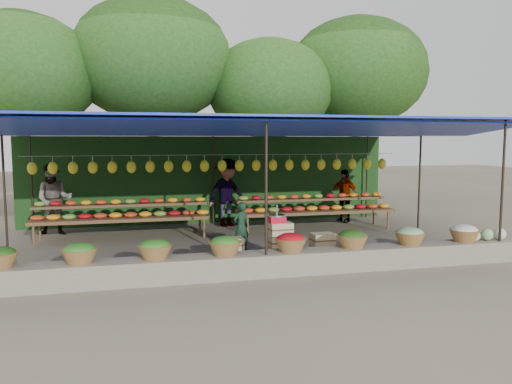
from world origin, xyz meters
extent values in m
plane|color=#635C49|center=(0.00, 0.00, 0.00)|extent=(60.00, 60.00, 0.00)
cube|color=#6E6A58|center=(0.00, -2.75, 0.20)|extent=(10.60, 0.55, 0.40)
cylinder|color=black|center=(0.00, -2.90, 1.40)|extent=(0.05, 0.05, 2.80)
cylinder|color=black|center=(4.80, -2.90, 1.40)|extent=(0.05, 0.05, 2.80)
cylinder|color=black|center=(-4.80, 0.00, 1.40)|extent=(0.05, 0.05, 2.80)
cylinder|color=black|center=(4.80, 0.00, 1.40)|extent=(0.05, 0.05, 2.80)
cylinder|color=black|center=(-4.80, 2.90, 1.40)|extent=(0.05, 0.05, 2.80)
cylinder|color=black|center=(0.00, 2.90, 1.40)|extent=(0.05, 0.05, 2.80)
cylinder|color=black|center=(4.80, 2.90, 1.40)|extent=(0.05, 0.05, 2.80)
cube|color=#182FB6|center=(0.00, 0.00, 2.80)|extent=(10.80, 6.60, 0.04)
cube|color=#182FB6|center=(0.00, -2.00, 2.62)|extent=(10.80, 2.19, 0.26)
cube|color=#182FB6|center=(0.00, 2.00, 2.62)|extent=(10.80, 2.19, 0.26)
cylinder|color=#ABAAB0|center=(0.00, 1.40, 2.02)|extent=(9.60, 0.01, 0.01)
ellipsoid|color=yellow|center=(-4.50, 1.40, 1.74)|extent=(0.23, 0.17, 0.30)
ellipsoid|color=yellow|center=(-4.05, 1.40, 1.74)|extent=(0.23, 0.17, 0.30)
ellipsoid|color=yellow|center=(-3.60, 1.40, 1.74)|extent=(0.23, 0.17, 0.30)
ellipsoid|color=yellow|center=(-3.15, 1.40, 1.74)|extent=(0.23, 0.17, 0.30)
ellipsoid|color=yellow|center=(-2.70, 1.40, 1.74)|extent=(0.23, 0.17, 0.30)
ellipsoid|color=yellow|center=(-2.25, 1.40, 1.74)|extent=(0.23, 0.17, 0.30)
ellipsoid|color=yellow|center=(-1.80, 1.40, 1.74)|extent=(0.23, 0.17, 0.30)
ellipsoid|color=yellow|center=(-1.35, 1.40, 1.74)|extent=(0.23, 0.17, 0.30)
ellipsoid|color=yellow|center=(-0.90, 1.40, 1.74)|extent=(0.23, 0.17, 0.30)
ellipsoid|color=yellow|center=(-0.45, 1.40, 1.74)|extent=(0.23, 0.17, 0.30)
ellipsoid|color=yellow|center=(0.00, 1.40, 1.74)|extent=(0.23, 0.17, 0.30)
ellipsoid|color=yellow|center=(0.45, 1.40, 1.74)|extent=(0.23, 0.17, 0.30)
ellipsoid|color=yellow|center=(0.90, 1.40, 1.74)|extent=(0.23, 0.17, 0.30)
ellipsoid|color=yellow|center=(1.35, 1.40, 1.74)|extent=(0.23, 0.17, 0.30)
ellipsoid|color=yellow|center=(1.80, 1.40, 1.74)|extent=(0.23, 0.17, 0.30)
ellipsoid|color=yellow|center=(2.25, 1.40, 1.74)|extent=(0.23, 0.17, 0.30)
ellipsoid|color=yellow|center=(2.70, 1.40, 1.74)|extent=(0.23, 0.17, 0.30)
ellipsoid|color=yellow|center=(3.15, 1.40, 1.74)|extent=(0.23, 0.17, 0.30)
ellipsoid|color=yellow|center=(3.60, 1.40, 1.74)|extent=(0.23, 0.17, 0.30)
ellipsoid|color=yellow|center=(4.05, 1.40, 1.74)|extent=(0.23, 0.17, 0.30)
ellipsoid|color=yellow|center=(4.50, 1.40, 1.74)|extent=(0.23, 0.17, 0.30)
ellipsoid|color=#30751F|center=(-3.10, -2.75, 0.62)|extent=(0.52, 0.52, 0.23)
ellipsoid|color=#30751F|center=(-1.90, -2.75, 0.62)|extent=(0.52, 0.52, 0.23)
ellipsoid|color=#30751F|center=(-0.70, -2.75, 0.62)|extent=(0.52, 0.52, 0.23)
ellipsoid|color=#AD0E15|center=(0.50, -2.75, 0.62)|extent=(0.52, 0.52, 0.23)
ellipsoid|color=#244F15|center=(1.70, -2.75, 0.62)|extent=(0.52, 0.52, 0.23)
ellipsoid|color=#83B26F|center=(2.90, -2.75, 0.62)|extent=(0.52, 0.52, 0.23)
ellipsoid|color=beige|center=(4.10, -2.75, 0.62)|extent=(0.52, 0.52, 0.23)
cube|color=#1A4117|center=(0.00, 3.15, 1.25)|extent=(10.60, 0.06, 2.50)
cylinder|color=#3A1E15|center=(-5.50, 5.80, 1.98)|extent=(0.36, 0.36, 3.97)
ellipsoid|color=#1A3D10|center=(-5.50, 5.80, 4.46)|extent=(4.77, 4.77, 3.69)
cylinder|color=#3A1E15|center=(-1.50, 6.20, 2.24)|extent=(0.36, 0.36, 4.48)
ellipsoid|color=#1A3D10|center=(-1.50, 6.20, 5.04)|extent=(5.39, 5.39, 4.17)
cylinder|color=#3A1E15|center=(2.50, 5.90, 1.86)|extent=(0.36, 0.36, 3.71)
ellipsoid|color=#1A3D10|center=(2.50, 5.90, 4.18)|extent=(4.47, 4.47, 3.45)
cylinder|color=#3A1E15|center=(6.00, 6.30, 2.18)|extent=(0.36, 0.36, 4.35)
ellipsoid|color=#1A3D10|center=(6.00, 6.30, 4.90)|extent=(5.24, 5.24, 4.05)
cube|color=#513E20|center=(-2.50, 1.30, 0.50)|extent=(4.20, 0.95, 0.08)
cube|color=#513E20|center=(-2.50, 1.60, 0.78)|extent=(4.20, 0.35, 0.06)
cylinder|color=#513E20|center=(-4.45, 0.90, 0.25)|extent=(0.06, 0.06, 0.50)
cylinder|color=#513E20|center=(-0.55, 0.90, 0.25)|extent=(0.06, 0.06, 0.50)
cylinder|color=#513E20|center=(-4.45, 1.70, 0.25)|extent=(0.06, 0.06, 0.50)
cylinder|color=#513E20|center=(-0.55, 1.70, 0.25)|extent=(0.06, 0.06, 0.50)
ellipsoid|color=#C63F1C|center=(-4.40, 1.15, 0.60)|extent=(0.31, 0.26, 0.13)
ellipsoid|color=#76A633|center=(-4.40, 1.60, 0.87)|extent=(0.26, 0.22, 0.12)
ellipsoid|color=#FEA016|center=(-4.05, 1.15, 0.60)|extent=(0.31, 0.26, 0.13)
ellipsoid|color=#AD0E15|center=(-4.05, 1.60, 0.87)|extent=(0.26, 0.22, 0.12)
ellipsoid|color=#76A633|center=(-3.70, 1.15, 0.60)|extent=(0.31, 0.26, 0.13)
ellipsoid|color=#C63F1C|center=(-3.70, 1.60, 0.87)|extent=(0.26, 0.22, 0.12)
ellipsoid|color=#AD0E15|center=(-3.35, 1.15, 0.60)|extent=(0.31, 0.26, 0.13)
ellipsoid|color=#FEA016|center=(-3.35, 1.60, 0.87)|extent=(0.26, 0.22, 0.12)
ellipsoid|color=#C63F1C|center=(-3.00, 1.15, 0.60)|extent=(0.31, 0.26, 0.13)
ellipsoid|color=#C63F1C|center=(-3.00, 1.60, 0.87)|extent=(0.26, 0.22, 0.12)
ellipsoid|color=#FEA016|center=(-2.65, 1.15, 0.60)|extent=(0.31, 0.26, 0.13)
ellipsoid|color=#FEA016|center=(-2.65, 1.60, 0.87)|extent=(0.26, 0.22, 0.12)
ellipsoid|color=#C63F1C|center=(-2.30, 1.15, 0.60)|extent=(0.31, 0.26, 0.13)
ellipsoid|color=#76A633|center=(-2.30, 1.60, 0.87)|extent=(0.26, 0.22, 0.12)
ellipsoid|color=#FEA016|center=(-1.95, 1.15, 0.60)|extent=(0.31, 0.26, 0.13)
ellipsoid|color=#AD0E15|center=(-1.95, 1.60, 0.87)|extent=(0.26, 0.22, 0.12)
ellipsoid|color=#76A633|center=(-1.60, 1.15, 0.60)|extent=(0.31, 0.26, 0.13)
ellipsoid|color=#C63F1C|center=(-1.60, 1.60, 0.87)|extent=(0.26, 0.22, 0.12)
ellipsoid|color=#AD0E15|center=(-1.25, 1.15, 0.60)|extent=(0.31, 0.26, 0.13)
ellipsoid|color=#FEA016|center=(-1.25, 1.60, 0.87)|extent=(0.26, 0.22, 0.12)
ellipsoid|color=#C63F1C|center=(-0.90, 1.15, 0.60)|extent=(0.31, 0.26, 0.13)
ellipsoid|color=#C63F1C|center=(-0.90, 1.60, 0.87)|extent=(0.26, 0.22, 0.12)
ellipsoid|color=#FEA016|center=(-0.55, 1.15, 0.60)|extent=(0.31, 0.26, 0.13)
ellipsoid|color=#FEA016|center=(-0.55, 1.60, 0.87)|extent=(0.26, 0.22, 0.12)
cube|color=#513E20|center=(2.50, 1.30, 0.50)|extent=(4.20, 0.95, 0.08)
cube|color=#513E20|center=(2.50, 1.60, 0.78)|extent=(4.20, 0.35, 0.06)
cylinder|color=#513E20|center=(0.55, 0.90, 0.25)|extent=(0.06, 0.06, 0.50)
cylinder|color=#513E20|center=(4.45, 0.90, 0.25)|extent=(0.06, 0.06, 0.50)
cylinder|color=#513E20|center=(0.55, 1.70, 0.25)|extent=(0.06, 0.06, 0.50)
cylinder|color=#513E20|center=(4.45, 1.70, 0.25)|extent=(0.06, 0.06, 0.50)
ellipsoid|color=#C63F1C|center=(0.60, 1.15, 0.60)|extent=(0.31, 0.26, 0.13)
ellipsoid|color=#76A633|center=(0.60, 1.60, 0.87)|extent=(0.26, 0.22, 0.12)
ellipsoid|color=#FEA016|center=(0.95, 1.15, 0.60)|extent=(0.31, 0.26, 0.13)
ellipsoid|color=#AD0E15|center=(0.95, 1.60, 0.87)|extent=(0.26, 0.22, 0.12)
ellipsoid|color=#76A633|center=(1.30, 1.15, 0.60)|extent=(0.31, 0.26, 0.13)
ellipsoid|color=#C63F1C|center=(1.30, 1.60, 0.87)|extent=(0.26, 0.22, 0.12)
ellipsoid|color=#AD0E15|center=(1.65, 1.15, 0.60)|extent=(0.31, 0.26, 0.13)
ellipsoid|color=#FEA016|center=(1.65, 1.60, 0.87)|extent=(0.26, 0.22, 0.12)
ellipsoid|color=#C63F1C|center=(2.00, 1.15, 0.60)|extent=(0.31, 0.26, 0.13)
ellipsoid|color=#C63F1C|center=(2.00, 1.60, 0.87)|extent=(0.26, 0.22, 0.12)
ellipsoid|color=#FEA016|center=(2.35, 1.15, 0.60)|extent=(0.31, 0.26, 0.13)
ellipsoid|color=#FEA016|center=(2.35, 1.60, 0.87)|extent=(0.26, 0.22, 0.12)
ellipsoid|color=#C63F1C|center=(2.70, 1.15, 0.60)|extent=(0.31, 0.26, 0.13)
ellipsoid|color=#76A633|center=(2.70, 1.60, 0.87)|extent=(0.26, 0.22, 0.12)
ellipsoid|color=#FEA016|center=(3.05, 1.15, 0.60)|extent=(0.31, 0.26, 0.13)
ellipsoid|color=#AD0E15|center=(3.05, 1.60, 0.87)|extent=(0.26, 0.22, 0.12)
ellipsoid|color=#76A633|center=(3.40, 1.15, 0.60)|extent=(0.31, 0.26, 0.13)
ellipsoid|color=#C63F1C|center=(3.40, 1.60, 0.87)|extent=(0.26, 0.22, 0.12)
ellipsoid|color=#AD0E15|center=(3.75, 1.15, 0.60)|extent=(0.31, 0.26, 0.13)
ellipsoid|color=#FEA016|center=(3.75, 1.60, 0.87)|extent=(0.26, 0.22, 0.12)
ellipsoid|color=#C63F1C|center=(4.10, 1.15, 0.60)|extent=(0.31, 0.26, 0.13)
ellipsoid|color=#C63F1C|center=(4.10, 1.60, 0.87)|extent=(0.26, 0.22, 0.12)
ellipsoid|color=#FEA016|center=(4.45, 1.15, 0.60)|extent=(0.31, 0.26, 0.13)
ellipsoid|color=#FEA016|center=(4.45, 1.60, 0.87)|extent=(0.26, 0.22, 0.12)
cube|color=tan|center=(-0.41, -1.81, 0.12)|extent=(0.46, 0.36, 0.25)
cube|color=tan|center=(-0.41, -1.81, 0.39)|extent=(0.46, 0.36, 0.25)
cube|color=tan|center=(0.59, -1.81, 0.12)|extent=(0.46, 0.36, 0.25)
cube|color=tan|center=(0.59, -1.81, 0.39)|extent=(0.46, 0.36, 0.25)
cube|color=tan|center=(0.59, -1.81, 0.65)|extent=(0.46, 0.36, 0.25)
cube|color=tan|center=(1.49, -1.81, 0.12)|extent=(0.46, 0.36, 0.25)
cube|color=tan|center=(1.49, -1.81, 0.39)|extent=(0.46, 0.36, 0.25)
cube|color=red|center=(0.52, -1.81, 0.83)|extent=(0.32, 0.28, 0.13)
cylinder|color=#ABAAB0|center=(0.52, -1.81, 0.91)|extent=(0.34, 0.34, 0.03)
cylinder|color=#ABAAB0|center=(0.52, -1.81, 1.01)|extent=(0.03, 0.03, 0.23)
imported|color=#173220|center=(0.01, -0.81, 0.54)|extent=(0.46, 0.39, 1.08)
imported|color=slate|center=(-4.16, 2.16, 0.91)|extent=(0.93, 0.75, 1.81)
imported|color=slate|center=(0.32, 2.39, 0.94)|extent=(1.39, 1.11, 1.88)
imported|color=slate|center=(3.76, 2.26, 0.78)|extent=(0.88, 0.94, 1.55)
camera|label=1|loc=(-2.25, -11.16, 2.41)|focal=35.00mm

